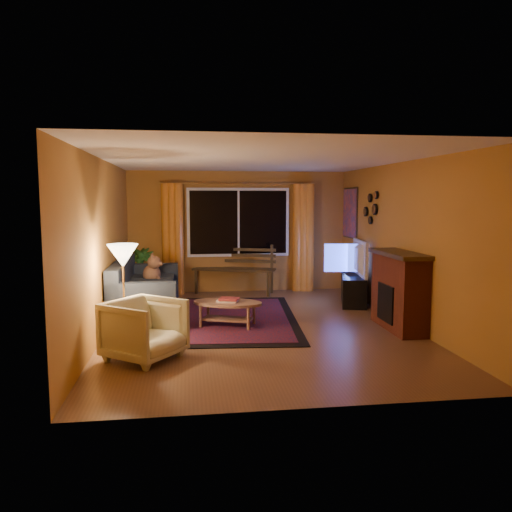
{
  "coord_description": "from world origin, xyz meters",
  "views": [
    {
      "loc": [
        -1.05,
        -7.32,
        1.93
      ],
      "look_at": [
        0.0,
        0.3,
        1.05
      ],
      "focal_mm": 35.0,
      "sensor_mm": 36.0,
      "label": 1
    }
  ],
  "objects": [
    {
      "name": "bench",
      "position": [
        -0.12,
        2.75,
        0.25
      ],
      "size": [
        1.74,
        1.03,
        0.5
      ],
      "primitive_type": "cube",
      "rotation": [
        0.0,
        0.0,
        -0.35
      ],
      "color": "#332513",
      "rests_on": "ground"
    },
    {
      "name": "wall_back",
      "position": [
        0.0,
        3.01,
        1.25
      ],
      "size": [
        4.5,
        0.02,
        2.5
      ],
      "primitive_type": "cube",
      "color": "#B57930",
      "rests_on": "ground"
    },
    {
      "name": "curtain_rod",
      "position": [
        0.0,
        2.9,
        2.25
      ],
      "size": [
        3.2,
        0.03,
        0.03
      ],
      "primitive_type": "cylinder",
      "rotation": [
        0.0,
        1.57,
        0.0
      ],
      "color": "#BF8C3F",
      "rests_on": "wall_back"
    },
    {
      "name": "wall_left",
      "position": [
        -2.26,
        0.0,
        1.25
      ],
      "size": [
        0.02,
        6.0,
        2.5
      ],
      "primitive_type": "cube",
      "color": "#B57930",
      "rests_on": "ground"
    },
    {
      "name": "painting",
      "position": [
        2.22,
        2.45,
        1.65
      ],
      "size": [
        0.04,
        0.76,
        0.96
      ],
      "primitive_type": "cube",
      "color": "#E65129",
      "rests_on": "wall_right"
    },
    {
      "name": "armchair",
      "position": [
        -1.58,
        -1.33,
        0.4
      ],
      "size": [
        1.06,
        1.07,
        0.81
      ],
      "primitive_type": "imported",
      "rotation": [
        0.0,
        0.0,
        0.92
      ],
      "color": "beige",
      "rests_on": "ground"
    },
    {
      "name": "ceiling",
      "position": [
        0.0,
        0.0,
        2.51
      ],
      "size": [
        4.5,
        6.0,
        0.02
      ],
      "primitive_type": "cube",
      "color": "white",
      "rests_on": "ground"
    },
    {
      "name": "tv_console",
      "position": [
        2.0,
        1.51,
        0.26
      ],
      "size": [
        0.75,
        1.32,
        0.52
      ],
      "primitive_type": "cube",
      "rotation": [
        0.0,
        0.0,
        -0.28
      ],
      "color": "black",
      "rests_on": "ground"
    },
    {
      "name": "floor_lamp",
      "position": [
        -1.89,
        -0.73,
        0.67
      ],
      "size": [
        0.29,
        0.29,
        1.33
      ],
      "primitive_type": "cylinder",
      "rotation": [
        0.0,
        0.0,
        0.43
      ],
      "color": "#BF8C3F",
      "rests_on": "ground"
    },
    {
      "name": "wall_right",
      "position": [
        2.26,
        0.0,
        1.25
      ],
      "size": [
        0.02,
        6.0,
        2.5
      ],
      "primitive_type": "cube",
      "color": "#B57930",
      "rests_on": "ground"
    },
    {
      "name": "coffee_table",
      "position": [
        -0.47,
        0.08,
        0.19
      ],
      "size": [
        1.37,
        1.37,
        0.39
      ],
      "primitive_type": "cylinder",
      "rotation": [
        0.0,
        0.0,
        -0.35
      ],
      "color": "#956B50",
      "rests_on": "ground"
    },
    {
      "name": "dog",
      "position": [
        -1.68,
        1.42,
        0.68
      ],
      "size": [
        0.43,
        0.49,
        0.44
      ],
      "primitive_type": null,
      "rotation": [
        0.0,
        0.0,
        0.4
      ],
      "color": "brown",
      "rests_on": "sofa"
    },
    {
      "name": "television",
      "position": [
        2.0,
        1.51,
        0.85
      ],
      "size": [
        0.31,
        1.14,
        0.65
      ],
      "primitive_type": "imported",
      "rotation": [
        0.0,
        0.0,
        1.43
      ],
      "color": "black",
      "rests_on": "tv_console"
    },
    {
      "name": "floor",
      "position": [
        0.0,
        0.0,
        -0.01
      ],
      "size": [
        4.5,
        6.0,
        0.02
      ],
      "primitive_type": "cube",
      "color": "brown",
      "rests_on": "ground"
    },
    {
      "name": "potted_plant",
      "position": [
        -2.0,
        2.75,
        0.48
      ],
      "size": [
        0.68,
        0.68,
        0.95
      ],
      "primitive_type": "imported",
      "rotation": [
        0.0,
        0.0,
        -0.34
      ],
      "color": "#235B1E",
      "rests_on": "ground"
    },
    {
      "name": "curtain_left",
      "position": [
        -1.35,
        2.88,
        1.12
      ],
      "size": [
        0.36,
        0.36,
        2.24
      ],
      "primitive_type": "cylinder",
      "color": "orange",
      "rests_on": "ground"
    },
    {
      "name": "sofa",
      "position": [
        -1.73,
        0.9,
        0.47
      ],
      "size": [
        1.0,
        2.31,
        0.93
      ],
      "primitive_type": "cube",
      "rotation": [
        0.0,
        0.0,
        0.0
      ],
      "color": "black",
      "rests_on": "ground"
    },
    {
      "name": "curtain_right",
      "position": [
        1.35,
        2.88,
        1.12
      ],
      "size": [
        0.36,
        0.36,
        2.24
      ],
      "primitive_type": "cylinder",
      "color": "orange",
      "rests_on": "ground"
    },
    {
      "name": "mirror_cluster",
      "position": [
        2.21,
        1.3,
        1.8
      ],
      "size": [
        0.06,
        0.6,
        0.56
      ],
      "primitive_type": null,
      "color": "black",
      "rests_on": "wall_right"
    },
    {
      "name": "window",
      "position": [
        0.0,
        2.94,
        1.45
      ],
      "size": [
        2.0,
        0.02,
        1.3
      ],
      "primitive_type": "cube",
      "color": "black",
      "rests_on": "wall_back"
    },
    {
      "name": "rug",
      "position": [
        -0.37,
        0.59,
        0.01
      ],
      "size": [
        2.36,
        3.46,
        0.02
      ],
      "primitive_type": "cube",
      "rotation": [
        0.0,
        0.0,
        -0.09
      ],
      "color": "maroon",
      "rests_on": "ground"
    },
    {
      "name": "fireplace",
      "position": [
        2.05,
        -0.4,
        0.55
      ],
      "size": [
        0.4,
        1.2,
        1.1
      ],
      "primitive_type": "cube",
      "color": "maroon",
      "rests_on": "ground"
    }
  ]
}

